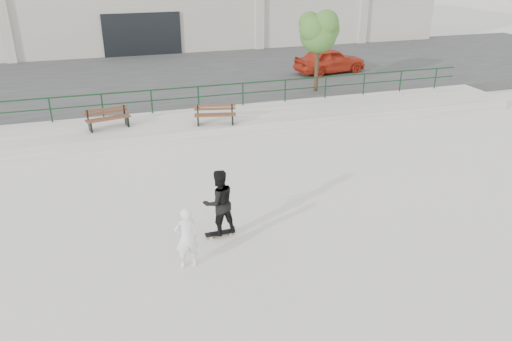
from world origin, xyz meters
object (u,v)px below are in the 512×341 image
object	(u,v)px
bench_right	(215,115)
standing_skater	(219,202)
red_car	(330,60)
skateboard	(220,233)
tree	(319,30)
seated_skater	(187,238)
bench_left	(108,118)

from	to	relation	value
bench_right	standing_skater	world-z (taller)	standing_skater
bench_right	red_car	xyz separation A→B (m)	(8.25, 6.97, 0.32)
bench_right	skateboard	xyz separation A→B (m)	(-1.67, -7.56, -0.80)
skateboard	tree	bearing A→B (deg)	53.92
seated_skater	bench_left	bearing A→B (deg)	-83.29
bench_left	red_car	world-z (taller)	red_car
red_car	skateboard	distance (m)	17.63
bench_right	tree	size ratio (longest dim) A/B	0.44
skateboard	standing_skater	size ratio (longest dim) A/B	0.45
standing_skater	red_car	bearing A→B (deg)	-134.59
red_car	seated_skater	distance (m)	19.09
bench_left	skateboard	distance (m)	8.68
bench_right	tree	world-z (taller)	tree
bench_left	red_car	bearing A→B (deg)	14.79
bench_right	skateboard	size ratio (longest dim) A/B	2.16
bench_right	red_car	bearing A→B (deg)	52.19
red_car	standing_skater	world-z (taller)	red_car
standing_skater	skateboard	bearing A→B (deg)	180.00
standing_skater	seated_skater	distance (m)	1.52
bench_left	tree	size ratio (longest dim) A/B	0.45
red_car	bench_right	bearing A→B (deg)	122.09
tree	bench_right	bearing A→B (deg)	-149.34
skateboard	seated_skater	world-z (taller)	seated_skater
bench_right	seated_skater	distance (m)	9.06
bench_left	standing_skater	distance (m)	8.65
red_car	tree	bearing A→B (deg)	137.83
red_car	seated_skater	bearing A→B (deg)	136.85
bench_left	seated_skater	world-z (taller)	seated_skater
seated_skater	red_car	bearing A→B (deg)	-126.67
tree	red_car	xyz separation A→B (m)	(2.35, 3.47, -2.22)
bench_right	tree	bearing A→B (deg)	42.66
bench_right	red_car	world-z (taller)	red_car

